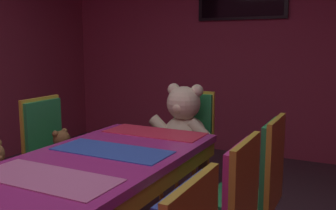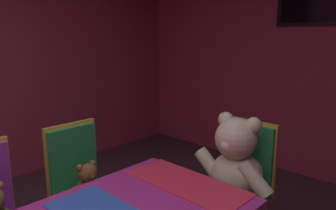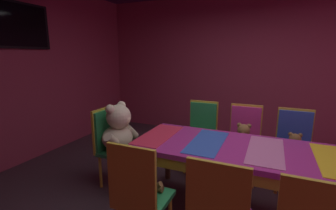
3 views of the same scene
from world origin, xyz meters
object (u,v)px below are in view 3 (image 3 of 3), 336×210
object	(u,v)px
chair_right_1	(244,134)
banquet_table	(234,154)
throne_chair	(109,139)
chair_left_2	(137,189)
teddy_left_2	(146,183)
teddy_right_1	(243,138)
teddy_right_0	(294,146)
chair_right_2	(202,128)
king_teddy_bear	(120,131)
wall_tv	(13,25)
chair_right_0	(294,141)
teddy_left_1	(223,199)

from	to	relation	value
chair_right_1	banquet_table	bearing A→B (deg)	-0.38
throne_chair	chair_left_2	bearing A→B (deg)	-43.01
teddy_left_2	teddy_right_1	bearing A→B (deg)	-23.31
teddy_right_0	teddy_right_1	distance (m)	0.59
teddy_right_0	chair_right_2	xyz separation A→B (m)	(0.17, 1.18, 0.02)
banquet_table	teddy_right_1	xyz separation A→B (m)	(0.72, -0.01, -0.06)
banquet_table	teddy_right_0	distance (m)	0.93
chair_right_1	throne_chair	world-z (taller)	same
teddy_right_1	banquet_table	bearing A→B (deg)	-0.46
king_teddy_bear	wall_tv	world-z (taller)	wall_tv
chair_right_2	chair_right_0	bearing A→B (deg)	88.46
banquet_table	teddy_right_1	bearing A→B (deg)	-0.46
chair_left_2	king_teddy_bear	distance (m)	1.16
king_teddy_bear	wall_tv	distance (m)	2.18
teddy_right_1	wall_tv	size ratio (longest dim) A/B	0.30
teddy_left_2	chair_right_1	xyz separation A→B (m)	(1.59, -0.62, 0.02)
chair_left_2	throne_chair	distance (m)	1.27
chair_left_2	chair_right_0	xyz separation A→B (m)	(1.72, -1.21, 0.00)
chair_left_2	throne_chair	size ratio (longest dim) A/B	1.00
teddy_right_1	chair_right_0	bearing A→B (deg)	102.90
chair_left_2	teddy_left_2	size ratio (longest dim) A/B	3.35
teddy_right_1	wall_tv	xyz separation A→B (m)	(-0.72, 3.11, 1.45)
chair_left_2	chair_right_0	size ratio (longest dim) A/B	1.00
chair_right_2	banquet_table	bearing A→B (deg)	33.39
teddy_right_1	wall_tv	bearing A→B (deg)	-76.92
chair_left_2	teddy_right_0	distance (m)	1.99
teddy_right_1	king_teddy_bear	bearing A→B (deg)	-62.39
wall_tv	chair_right_0	bearing A→B (deg)	-76.95
teddy_right_0	chair_right_2	distance (m)	1.19
teddy_left_2	teddy_right_0	xyz separation A→B (m)	(1.44, -1.21, -0.00)
teddy_right_0	teddy_right_1	bearing A→B (deg)	-90.89
teddy_left_1	wall_tv	bearing A→B (deg)	76.85
teddy_left_1	teddy_right_0	bearing A→B (deg)	-21.36
chair_right_2	throne_chair	xyz separation A→B (m)	(-0.89, 0.96, 0.00)
banquet_table	chair_right_1	distance (m)	0.87
chair_left_2	king_teddy_bear	xyz separation A→B (m)	(0.86, 0.76, 0.12)
teddy_left_1	chair_right_2	bearing A→B (deg)	20.66
chair_left_2	king_teddy_bear	world-z (taller)	king_teddy_bear
chair_right_0	throne_chair	distance (m)	2.30
teddy_left_1	king_teddy_bear	world-z (taller)	king_teddy_bear
throne_chair	chair_right_2	bearing A→B (deg)	42.86
banquet_table	teddy_left_2	size ratio (longest dim) A/B	6.86
chair_right_0	teddy_left_1	bearing A→B (deg)	-19.59
teddy_right_0	king_teddy_bear	xyz separation A→B (m)	(-0.71, 1.97, 0.14)
throne_chair	wall_tv	size ratio (longest dim) A/B	0.87
chair_right_1	teddy_right_1	xyz separation A→B (m)	(-0.15, 0.00, -0.00)
banquet_table	chair_right_2	bearing A→B (deg)	33.39
teddy_left_2	chair_right_0	xyz separation A→B (m)	(1.58, -1.21, 0.02)
banquet_table	chair_right_2	xyz separation A→B (m)	(0.89, 0.59, -0.06)
chair_left_2	teddy_left_2	world-z (taller)	chair_left_2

